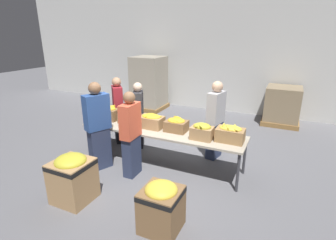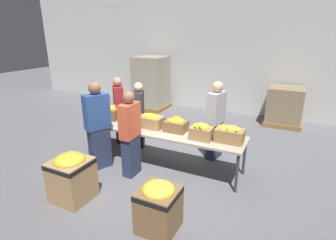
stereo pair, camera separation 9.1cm
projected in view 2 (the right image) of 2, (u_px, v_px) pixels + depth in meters
The scene contains 18 objects.
ground_plane at pixel (161, 164), 5.36m from camera, with size 30.00×30.00×0.00m, color slate.
wall_back at pixel (223, 50), 8.40m from camera, with size 16.00×0.08×4.00m.
sorting_table at pixel (161, 132), 5.14m from camera, with size 3.28×0.77×0.75m.
banana_box_0 at pixel (109, 112), 5.71m from camera, with size 0.48×0.32×0.33m.
banana_box_1 at pixel (130, 116), 5.48m from camera, with size 0.45×0.27×0.29m.
banana_box_2 at pixel (151, 121), 5.21m from camera, with size 0.48×0.32×0.28m.
banana_box_3 at pixel (176, 125), 5.02m from camera, with size 0.42×0.32×0.28m.
banana_box_4 at pixel (201, 131), 4.64m from camera, with size 0.39×0.31×0.30m.
banana_box_5 at pixel (230, 134), 4.53m from camera, with size 0.48×0.32×0.31m.
volunteer_0 at pixel (98, 127), 4.99m from camera, with size 0.40×0.51×1.72m.
volunteer_1 at pixel (119, 110), 6.25m from camera, with size 0.44×0.46×1.58m.
volunteer_2 at pixel (139, 116), 5.98m from camera, with size 0.36×0.45×1.52m.
volunteer_3 at pixel (130, 135), 4.75m from camera, with size 0.22×0.43×1.60m.
volunteer_4 at pixel (216, 121), 5.40m from camera, with size 0.31×0.48×1.65m.
donation_bin_0 at pixel (72, 176), 4.13m from camera, with size 0.57×0.57×0.79m.
donation_bin_1 at pixel (159, 205), 3.50m from camera, with size 0.52×0.52×0.71m.
pallet_stack_0 at pixel (151, 84), 8.97m from camera, with size 1.08×1.08×1.78m.
pallet_stack_1 at pixel (284, 106), 7.51m from camera, with size 1.01×1.01×1.09m.
Camera 2 is at (2.23, -4.24, 2.58)m, focal length 28.00 mm.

